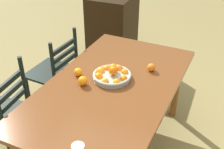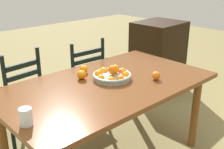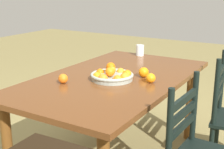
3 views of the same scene
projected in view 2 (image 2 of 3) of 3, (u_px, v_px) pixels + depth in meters
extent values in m
cube|color=brown|center=(107.00, 85.00, 2.23)|extent=(1.71, 0.98, 0.04)
cylinder|color=brown|center=(195.00, 112.00, 2.58)|extent=(0.07, 0.07, 0.71)
cylinder|color=brown|center=(3.00, 141.00, 2.15)|extent=(0.07, 0.07, 0.71)
cylinder|color=brown|center=(135.00, 88.00, 3.10)|extent=(0.07, 0.07, 0.71)
cube|color=black|center=(79.00, 78.00, 3.14)|extent=(0.46, 0.46, 0.03)
cylinder|color=black|center=(84.00, 87.00, 3.47)|extent=(0.04, 0.04, 0.43)
cylinder|color=black|center=(56.00, 96.00, 3.24)|extent=(0.04, 0.04, 0.43)
cylinder|color=black|center=(103.00, 97.00, 3.20)|extent=(0.04, 0.04, 0.43)
cylinder|color=black|center=(75.00, 107.00, 2.97)|extent=(0.04, 0.04, 0.43)
cylinder|color=black|center=(103.00, 58.00, 3.03)|extent=(0.04, 0.04, 0.45)
cylinder|color=black|center=(73.00, 66.00, 2.80)|extent=(0.04, 0.04, 0.45)
cube|color=black|center=(89.00, 68.00, 2.94)|extent=(0.35, 0.04, 0.04)
cube|color=black|center=(88.00, 60.00, 2.91)|extent=(0.35, 0.04, 0.04)
cube|color=black|center=(88.00, 52.00, 2.88)|extent=(0.35, 0.04, 0.04)
cube|color=black|center=(16.00, 98.00, 2.69)|extent=(0.44, 0.44, 0.03)
cylinder|color=black|center=(24.00, 107.00, 3.00)|extent=(0.04, 0.04, 0.41)
cylinder|color=black|center=(44.00, 117.00, 2.79)|extent=(0.04, 0.04, 0.41)
cylinder|color=black|center=(12.00, 131.00, 2.54)|extent=(0.04, 0.04, 0.41)
cylinder|color=black|center=(39.00, 72.00, 2.62)|extent=(0.04, 0.04, 0.49)
cylinder|color=black|center=(5.00, 83.00, 2.37)|extent=(0.04, 0.04, 0.49)
cube|color=black|center=(24.00, 85.00, 2.52)|extent=(0.31, 0.06, 0.04)
cube|color=black|center=(23.00, 75.00, 2.49)|extent=(0.31, 0.06, 0.04)
cube|color=black|center=(22.00, 66.00, 2.46)|extent=(0.31, 0.06, 0.04)
cube|color=black|center=(158.00, 56.00, 3.86)|extent=(0.66, 0.57, 0.94)
cylinder|color=#9CA599|center=(112.00, 77.00, 2.29)|extent=(0.31, 0.31, 0.04)
torus|color=#9CA599|center=(112.00, 75.00, 2.29)|extent=(0.32, 0.32, 0.02)
sphere|color=orange|center=(122.00, 72.00, 2.35)|extent=(0.07, 0.07, 0.07)
sphere|color=orange|center=(111.00, 71.00, 2.39)|extent=(0.06, 0.06, 0.06)
sphere|color=orange|center=(104.00, 71.00, 2.37)|extent=(0.07, 0.07, 0.07)
sphere|color=orange|center=(98.00, 74.00, 2.30)|extent=(0.07, 0.07, 0.07)
sphere|color=orange|center=(101.00, 78.00, 2.22)|extent=(0.06, 0.06, 0.06)
sphere|color=orange|center=(111.00, 81.00, 2.18)|extent=(0.06, 0.06, 0.06)
sphere|color=orange|center=(120.00, 79.00, 2.20)|extent=(0.07, 0.07, 0.07)
sphere|color=orange|center=(126.00, 75.00, 2.29)|extent=(0.07, 0.07, 0.07)
sphere|color=orange|center=(112.00, 70.00, 2.25)|extent=(0.07, 0.07, 0.07)
sphere|color=orange|center=(115.00, 69.00, 2.32)|extent=(0.07, 0.07, 0.07)
sphere|color=orange|center=(112.00, 71.00, 2.27)|extent=(0.06, 0.06, 0.06)
sphere|color=orange|center=(83.00, 69.00, 2.42)|extent=(0.07, 0.07, 0.07)
sphere|color=orange|center=(81.00, 75.00, 2.29)|extent=(0.08, 0.08, 0.08)
sphere|color=orange|center=(156.00, 76.00, 2.28)|extent=(0.07, 0.07, 0.07)
cylinder|color=silver|center=(26.00, 117.00, 1.61)|extent=(0.08, 0.08, 0.11)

